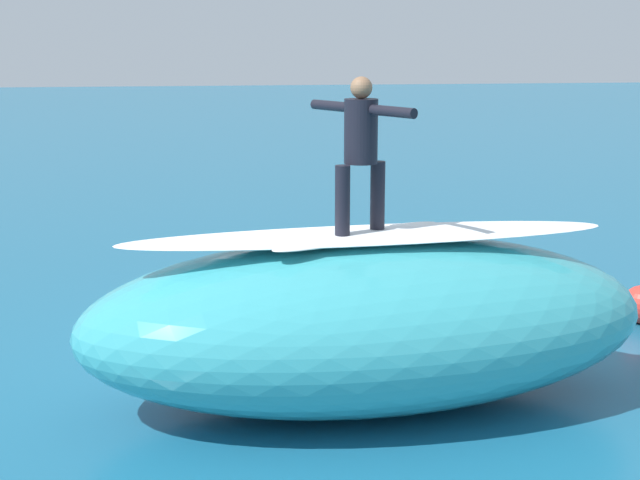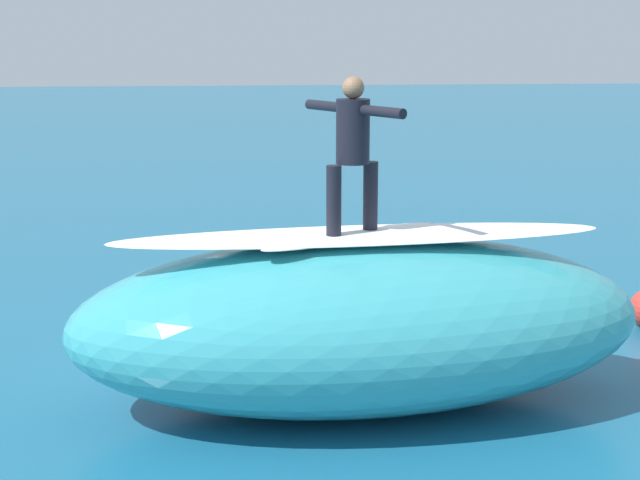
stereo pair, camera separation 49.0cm
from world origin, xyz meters
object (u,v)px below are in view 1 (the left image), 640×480
Objects in this scene: surfboard_riding at (360,236)px; surfboard_paddling at (292,300)px; surfer_riding at (361,143)px; surfer_paddling at (287,291)px.

surfboard_riding is 1.02× the size of surfboard_paddling.
surfer_riding is 0.72× the size of surfboard_paddling.
surfer_riding reaches higher than surfer_paddling.
surfboard_riding is 0.98m from surfer_riding.
surfer_paddling is (0.39, -3.90, -2.65)m from surfer_riding.
surfboard_paddling is (0.30, -3.98, -1.84)m from surfboard_riding.
surfer_riding reaches higher than surfboard_riding.
surfer_paddling is (0.39, -3.90, -1.67)m from surfboard_riding.
surfboard_riding is at bearing -94.56° from surfer_riding.
surfboard_riding is 4.26m from surfer_paddling.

